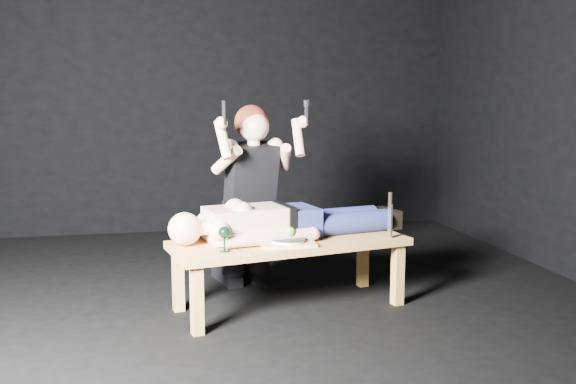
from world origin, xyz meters
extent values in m
plane|color=black|center=(0.00, 0.00, 0.00)|extent=(5.00, 5.00, 0.00)
plane|color=black|center=(0.00, 2.50, 1.50)|extent=(5.00, 0.00, 5.00)
cube|color=gold|center=(0.30, -0.11, 0.23)|extent=(1.58, 0.86, 0.45)
cube|color=tan|center=(0.25, -0.24, 0.46)|extent=(0.34, 0.25, 0.02)
cylinder|color=white|center=(0.25, -0.24, 0.48)|extent=(0.23, 0.23, 0.02)
sphere|color=#379027|center=(0.27, -0.23, 0.52)|extent=(0.07, 0.07, 0.07)
cube|color=#B2B2B7|center=(-0.04, -0.38, 0.45)|extent=(0.10, 0.14, 0.01)
cube|color=#B2B2B7|center=(0.38, -0.24, 0.45)|extent=(0.04, 0.16, 0.01)
cube|color=#B2B2B7|center=(0.37, -0.17, 0.45)|extent=(0.15, 0.08, 0.01)
camera|label=1|loc=(-0.50, -3.92, 1.32)|focal=38.91mm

